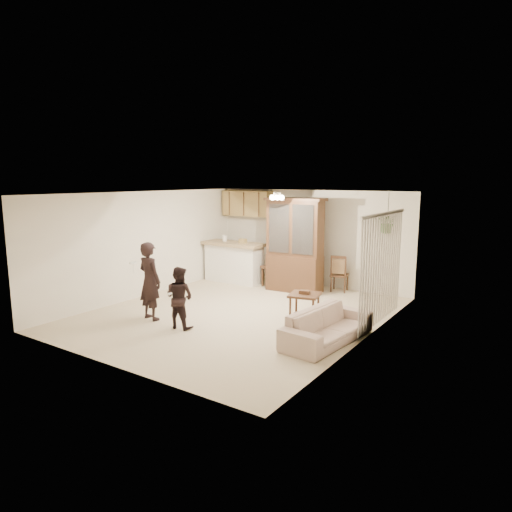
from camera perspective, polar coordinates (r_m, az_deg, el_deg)
The scene contains 23 objects.
floor at distance 9.64m, azimuth -2.22°, elevation -7.20°, with size 6.50×6.50×0.00m, color beige.
ceiling at distance 9.23m, azimuth -2.32°, elevation 7.83°, with size 5.50×6.50×0.02m, color silver.
wall_back at distance 12.10m, azimuth 6.82°, elevation 2.28°, with size 5.50×0.02×2.50m, color silver.
wall_front at distance 7.04m, azimuth -18.04°, elevation -3.51°, with size 5.50×0.02×2.50m, color silver.
wall_left at distance 11.17m, azimuth -13.76°, elevation 1.45°, with size 0.02×6.50×2.50m, color silver.
wall_right at distance 8.07m, azimuth 13.74°, elevation -1.66°, with size 0.02×6.50×2.50m, color silver.
breakfast_bar at distance 12.43m, azimuth -2.78°, elevation -0.97°, with size 1.60×0.55×1.00m, color white.
bar_top at distance 12.34m, azimuth -2.80°, elevation 1.54°, with size 1.75×0.70×0.08m, color #9E8A5F.
upper_cabinets at distance 12.84m, azimuth -1.09°, elevation 6.58°, with size 1.50×0.34×0.70m, color olive.
vertical_blinds at distance 8.95m, azimuth 15.45°, elevation -1.61°, with size 0.06×2.30×2.10m, color beige, non-canonical shape.
ceiling_fixture at distance 10.12m, azimuth 2.65°, elevation 7.43°, with size 0.36×0.36×0.20m, color #FDE9BE, non-canonical shape.
hanging_plant at distance 10.38m, azimuth 16.12°, elevation 4.07°, with size 0.43×0.37×0.48m, color #326327.
plant_cord at distance 10.36m, azimuth 16.21°, elevation 5.86°, with size 0.01×0.01×0.65m, color black.
sofa at distance 8.03m, azimuth 8.95°, elevation -8.07°, with size 1.87×0.73×0.73m, color beige.
adult at distance 9.28m, azimuth -13.16°, elevation -2.37°, with size 0.66×0.43×1.80m, color black.
child at distance 8.70m, azimuth -9.58°, elevation -4.58°, with size 0.66×0.51×1.35m, color black.
china_hutch at distance 11.34m, azimuth 4.88°, elevation 1.29°, with size 1.51×0.66×2.33m.
side_table at distance 8.91m, azimuth 6.06°, elevation -6.54°, with size 0.67×0.67×0.68m.
chair_bar at distance 11.90m, azimuth 2.27°, elevation -2.27°, with size 0.65×0.65×1.18m.
chair_hutch_left at distance 11.92m, azimuth 2.22°, elevation -2.31°, with size 0.68×0.68×1.14m.
chair_hutch_right at distance 11.62m, azimuth 10.38°, elevation -3.08°, with size 0.48×0.48×0.93m.
controller_adult at distance 9.02m, azimuth -15.12°, elevation -0.84°, with size 0.04×0.14×0.04m, color white.
controller_child at distance 8.48m, azimuth -10.72°, elevation -4.66°, with size 0.03×0.10×0.03m, color white.
Camera 1 is at (5.43, -7.45, 2.80)m, focal length 32.00 mm.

